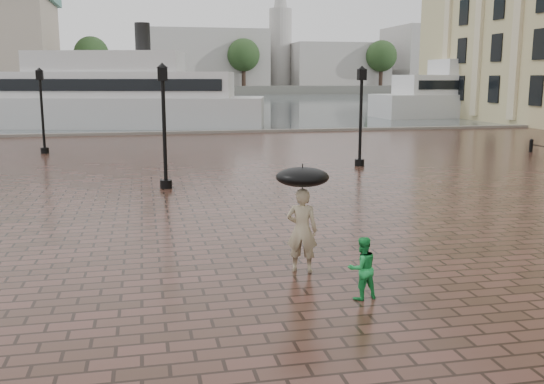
{
  "coord_description": "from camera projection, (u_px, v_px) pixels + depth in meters",
  "views": [
    {
      "loc": [
        -6.74,
        -12.35,
        4.02
      ],
      "look_at": [
        -3.87,
        1.18,
        1.4
      ],
      "focal_mm": 40.0,
      "sensor_mm": 36.0,
      "label": 1
    }
  ],
  "objects": [
    {
      "name": "ferry_far",
      "position": [
        487.0,
        93.0,
        63.46
      ],
      "size": [
        24.56,
        6.73,
        7.99
      ],
      "rotation": [
        0.0,
        0.0,
        0.04
      ],
      "color": "silver",
      "rests_on": "ground"
    },
    {
      "name": "distant_skyline",
      "position": [
        345.0,
        57.0,
        166.22
      ],
      "size": [
        102.5,
        22.0,
        33.0
      ],
      "color": "#A09C97",
      "rests_on": "ground"
    },
    {
      "name": "child_pedestrian",
      "position": [
        362.0,
        268.0,
        11.08
      ],
      "size": [
        0.64,
        0.54,
        1.17
      ],
      "primitive_type": "imported",
      "rotation": [
        0.0,
        0.0,
        3.33
      ],
      "color": "green",
      "rests_on": "ground"
    },
    {
      "name": "harbour_water",
      "position": [
        183.0,
        102.0,
        102.42
      ],
      "size": [
        240.0,
        240.0,
        0.0
      ],
      "primitive_type": "plane",
      "color": "#40494E",
      "rests_on": "ground"
    },
    {
      "name": "quay_edge",
      "position": [
        237.0,
        133.0,
        44.75
      ],
      "size": [
        80.0,
        0.6,
        0.3
      ],
      "primitive_type": "cube",
      "color": "slate",
      "rests_on": "ground"
    },
    {
      "name": "umbrella",
      "position": [
        302.0,
        177.0,
        12.4
      ],
      "size": [
        1.1,
        1.1,
        1.17
      ],
      "color": "black",
      "rests_on": "ground"
    },
    {
      "name": "far_shore",
      "position": [
        167.0,
        89.0,
        167.59
      ],
      "size": [
        300.0,
        60.0,
        2.0
      ],
      "primitive_type": "cube",
      "color": "#4C4C47",
      "rests_on": "ground"
    },
    {
      "name": "street_lamps",
      "position": [
        182.0,
        116.0,
        27.28
      ],
      "size": [
        15.44,
        12.44,
        4.4
      ],
      "color": "black",
      "rests_on": "ground"
    },
    {
      "name": "far_trees",
      "position": [
        169.0,
        55.0,
        144.88
      ],
      "size": [
        188.0,
        8.0,
        13.5
      ],
      "color": "#2D2119",
      "rests_on": "ground"
    },
    {
      "name": "ground",
      "position": [
        446.0,
        254.0,
        13.99
      ],
      "size": [
        300.0,
        300.0,
        0.0
      ],
      "primitive_type": "plane",
      "color": "#3A241A",
      "rests_on": "ground"
    },
    {
      "name": "adult_pedestrian",
      "position": [
        302.0,
        230.0,
        12.61
      ],
      "size": [
        0.76,
        0.64,
        1.78
      ],
      "primitive_type": "imported",
      "rotation": [
        0.0,
        0.0,
        2.75
      ],
      "color": "tan",
      "rests_on": "ground"
    },
    {
      "name": "ferry_near",
      "position": [
        108.0,
        96.0,
        49.54
      ],
      "size": [
        26.13,
        11.73,
        8.34
      ],
      "rotation": [
        0.0,
        0.0,
        -0.23
      ],
      "color": "silver",
      "rests_on": "ground"
    }
  ]
}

